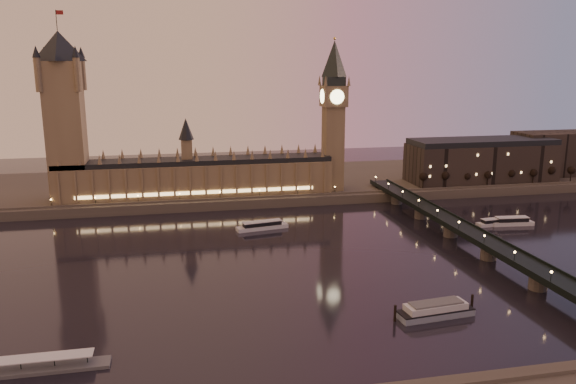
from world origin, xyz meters
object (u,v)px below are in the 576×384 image
object	(u,v)px
cruise_boat_a	(262,226)
moored_barge	(436,310)
pontoon_pier	(41,367)
cruise_boat_b	(495,222)

from	to	relation	value
cruise_boat_a	moored_barge	world-z (taller)	moored_barge
pontoon_pier	cruise_boat_a	bearing A→B (deg)	56.34
cruise_boat_a	moored_barge	size ratio (longest dim) A/B	0.90
cruise_boat_a	cruise_boat_b	size ratio (longest dim) A/B	1.33
cruise_boat_b	cruise_boat_a	bearing A→B (deg)	166.85
cruise_boat_a	pontoon_pier	world-z (taller)	pontoon_pier
cruise_boat_a	cruise_boat_b	distance (m)	136.50
cruise_boat_a	moored_barge	bearing A→B (deg)	-80.24
cruise_boat_b	pontoon_pier	world-z (taller)	pontoon_pier
cruise_boat_a	moored_barge	distance (m)	133.86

